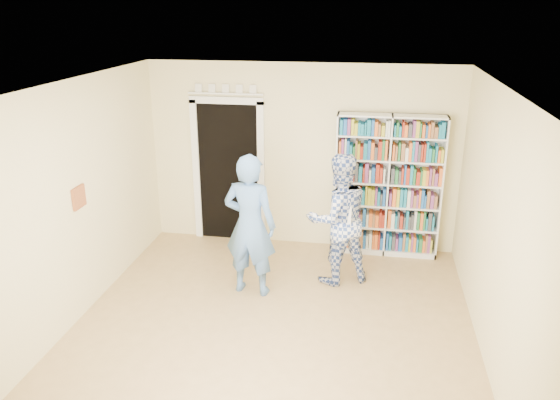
% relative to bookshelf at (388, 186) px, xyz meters
% --- Properties ---
extents(floor, '(5.00, 5.00, 0.00)m').
position_rel_bookshelf_xyz_m(floor, '(-1.25, -2.34, -1.03)').
color(floor, '#A58150').
rests_on(floor, ground).
extents(ceiling, '(5.00, 5.00, 0.00)m').
position_rel_bookshelf_xyz_m(ceiling, '(-1.25, -2.34, 1.67)').
color(ceiling, white).
rests_on(ceiling, wall_back).
extents(wall_back, '(4.50, 0.00, 4.50)m').
position_rel_bookshelf_xyz_m(wall_back, '(-1.25, 0.16, 0.32)').
color(wall_back, '#F7E7AA').
rests_on(wall_back, floor).
extents(wall_left, '(0.00, 5.00, 5.00)m').
position_rel_bookshelf_xyz_m(wall_left, '(-3.50, -2.34, 0.32)').
color(wall_left, '#F7E7AA').
rests_on(wall_left, floor).
extents(wall_right, '(0.00, 5.00, 5.00)m').
position_rel_bookshelf_xyz_m(wall_right, '(1.00, -2.34, 0.32)').
color(wall_right, '#F7E7AA').
rests_on(wall_right, floor).
extents(bookshelf, '(1.49, 0.28, 2.04)m').
position_rel_bookshelf_xyz_m(bookshelf, '(0.00, 0.00, 0.00)').
color(bookshelf, white).
rests_on(bookshelf, floor).
extents(doorway, '(1.10, 0.08, 2.43)m').
position_rel_bookshelf_xyz_m(doorway, '(-2.35, 0.13, 0.15)').
color(doorway, black).
rests_on(doorway, floor).
extents(wall_art, '(0.03, 0.25, 0.25)m').
position_rel_bookshelf_xyz_m(wall_art, '(-3.48, -2.14, 0.37)').
color(wall_art, brown).
rests_on(wall_art, wall_left).
extents(man_blue, '(0.71, 0.52, 1.81)m').
position_rel_bookshelf_xyz_m(man_blue, '(-1.67, -1.46, -0.13)').
color(man_blue, '#547FBC').
rests_on(man_blue, floor).
extents(man_plaid, '(1.04, 0.96, 1.73)m').
position_rel_bookshelf_xyz_m(man_plaid, '(-0.63, -0.98, -0.17)').
color(man_plaid, '#2D458B').
rests_on(man_plaid, floor).
extents(paper_sheet, '(0.20, 0.05, 0.29)m').
position_rel_bookshelf_xyz_m(paper_sheet, '(-0.56, -1.18, -0.05)').
color(paper_sheet, white).
rests_on(paper_sheet, man_plaid).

